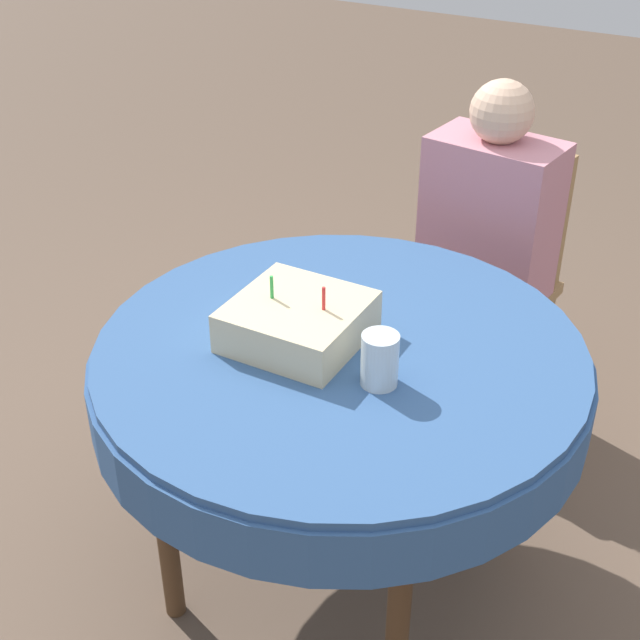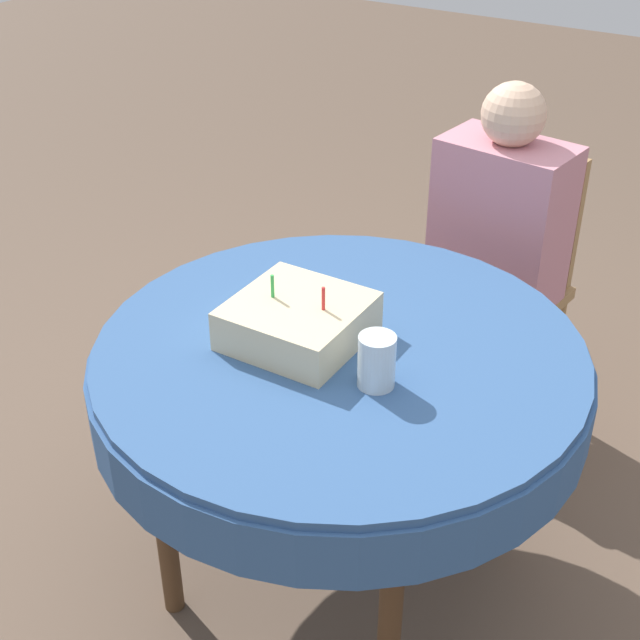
{
  "view_description": "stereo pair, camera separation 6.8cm",
  "coord_description": "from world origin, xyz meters",
  "px_view_note": "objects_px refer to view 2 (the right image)",
  "views": [
    {
      "loc": [
        0.76,
        -1.47,
        1.83
      ],
      "look_at": [
        -0.05,
        -0.01,
        0.79
      ],
      "focal_mm": 50.0,
      "sensor_mm": 36.0,
      "label": 1
    },
    {
      "loc": [
        0.82,
        -1.43,
        1.83
      ],
      "look_at": [
        -0.05,
        -0.01,
        0.79
      ],
      "focal_mm": 50.0,
      "sensor_mm": 36.0,
      "label": 2
    }
  ],
  "objects_px": {
    "chair": "(503,280)",
    "person": "(496,235)",
    "birthday_cake": "(298,321)",
    "drinking_glass": "(377,361)"
  },
  "relations": [
    {
      "from": "chair",
      "to": "birthday_cake",
      "type": "bearing_deg",
      "value": -91.95
    },
    {
      "from": "chair",
      "to": "birthday_cake",
      "type": "height_order",
      "value": "chair"
    },
    {
      "from": "chair",
      "to": "drinking_glass",
      "type": "xyz_separation_m",
      "value": [
        0.08,
        -0.98,
        0.3
      ]
    },
    {
      "from": "chair",
      "to": "drinking_glass",
      "type": "relative_size",
      "value": 7.48
    },
    {
      "from": "drinking_glass",
      "to": "chair",
      "type": "bearing_deg",
      "value": 94.47
    },
    {
      "from": "person",
      "to": "birthday_cake",
      "type": "height_order",
      "value": "person"
    },
    {
      "from": "chair",
      "to": "drinking_glass",
      "type": "distance_m",
      "value": 1.03
    },
    {
      "from": "chair",
      "to": "birthday_cake",
      "type": "distance_m",
      "value": 0.98
    },
    {
      "from": "drinking_glass",
      "to": "birthday_cake",
      "type": "bearing_deg",
      "value": 164.84
    },
    {
      "from": "chair",
      "to": "person",
      "type": "bearing_deg",
      "value": -90.0
    }
  ]
}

